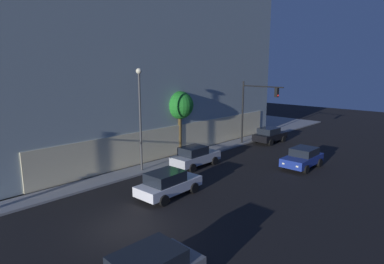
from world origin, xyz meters
name	(u,v)px	position (x,y,z in m)	size (l,w,h in m)	color
ground_plane	(129,228)	(0.00, 0.00, 0.00)	(120.00, 120.00, 0.00)	black
modern_building	(105,47)	(11.87, 20.76, 10.53)	(31.62, 25.05, 21.21)	#4C4C51
traffic_light_far_corner	(254,103)	(19.62, 5.30, 4.62)	(0.67, 5.00, 6.68)	black
street_lamp_sidewalk	(140,108)	(6.21, 6.96, 5.18)	(0.44, 0.44, 8.01)	#424242
sidewalk_tree	(180,106)	(11.91, 8.43, 4.73)	(2.58, 2.58, 5.94)	#513D1E
car_white	(168,183)	(4.35, 1.78, 0.85)	(4.56, 2.28, 1.67)	silver
car_silver	(195,156)	(10.24, 4.89, 0.88)	(4.53, 2.09, 1.75)	#B7BABF
car_blue	(303,158)	(16.19, -1.81, 0.85)	(4.24, 2.18, 1.64)	navy
car_black	(270,135)	(22.47, 4.96, 0.87)	(4.36, 2.23, 1.69)	black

